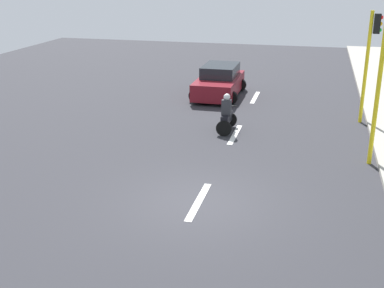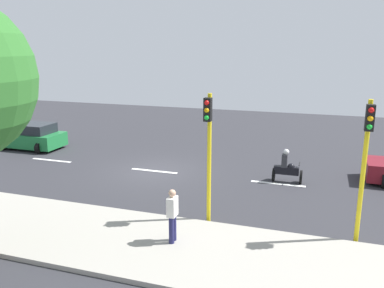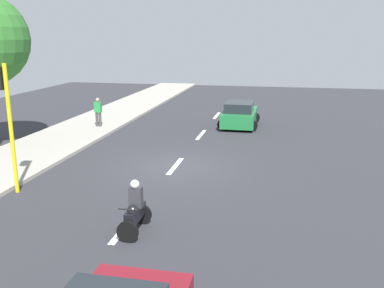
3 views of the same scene
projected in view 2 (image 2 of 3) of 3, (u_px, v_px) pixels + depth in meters
ground_plane at (154, 172)px, 19.54m from camera, size 40.00×60.00×0.10m
sidewalk at (69, 231)px, 13.05m from camera, size 4.00×60.00×0.15m
lane_stripe_north at (52, 160)px, 21.34m from camera, size 0.20×2.40×0.01m
lane_stripe_mid at (154, 171)px, 19.52m from camera, size 0.20×2.40×0.01m
lane_stripe_south at (278, 184)px, 17.71m from camera, size 0.20×2.40×0.01m
car_green at (32, 137)px, 23.72m from camera, size 2.34×3.86×1.52m
motorcycle at (287, 168)px, 17.82m from camera, size 0.60×1.30×1.53m
pedestrian_by_tree at (172, 214)px, 11.96m from camera, size 0.40×0.24×1.69m
traffic_light_corner at (209, 141)px, 13.10m from camera, size 0.49×0.24×4.50m
traffic_light_midblock at (366, 153)px, 11.65m from camera, size 0.49×0.24×4.50m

